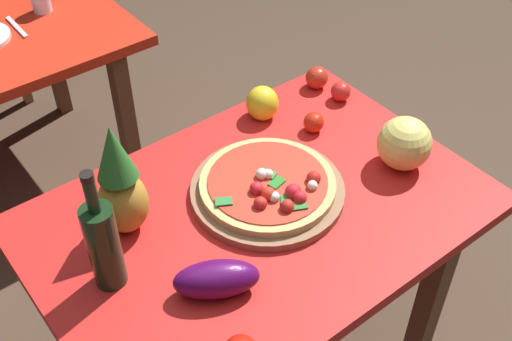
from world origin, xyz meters
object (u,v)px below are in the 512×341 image
(tomato_at_corner, at_px, (341,91))
(tomato_by_bottle, at_px, (317,78))
(pineapple_left, at_px, (120,186))
(bell_pepper, at_px, (262,103))
(pizza, at_px, (269,185))
(knife_utensil, at_px, (17,27))
(melon, at_px, (404,143))
(pizza_board, at_px, (267,191))
(display_table, at_px, (259,233))
(eggplant, at_px, (217,279))
(tomato_near_board, at_px, (314,122))
(wine_bottle, at_px, (103,244))

(tomato_at_corner, height_order, tomato_by_bottle, tomato_by_bottle)
(pineapple_left, height_order, bell_pepper, pineapple_left)
(pizza, height_order, knife_utensil, pizza)
(melon, xyz_separation_m, tomato_by_bottle, (0.06, 0.43, -0.04))
(pizza_board, xyz_separation_m, tomato_at_corner, (0.45, 0.19, 0.02))
(pizza, distance_m, tomato_at_corner, 0.50)
(display_table, bearing_deg, eggplant, -148.13)
(pineapple_left, bearing_deg, tomato_by_bottle, 11.82)
(display_table, bearing_deg, tomato_near_board, 25.57)
(tomato_at_corner, bearing_deg, knife_utensil, 120.87)
(bell_pepper, xyz_separation_m, tomato_by_bottle, (0.24, 0.01, -0.01))
(display_table, distance_m, bell_pepper, 0.43)
(melon, relative_size, tomato_near_board, 2.43)
(melon, height_order, tomato_at_corner, melon)
(pizza, relative_size, melon, 2.39)
(bell_pepper, height_order, knife_utensil, bell_pepper)
(pizza_board, relative_size, bell_pepper, 3.78)
(bell_pepper, bearing_deg, knife_utensil, 111.52)
(melon, relative_size, tomato_at_corner, 2.40)
(wine_bottle, height_order, tomato_near_board, wine_bottle)
(pineapple_left, xyz_separation_m, melon, (0.73, -0.26, -0.07))
(pizza_board, relative_size, pineapple_left, 1.28)
(tomato_at_corner, relative_size, tomato_by_bottle, 0.87)
(display_table, bearing_deg, tomato_by_bottle, 33.30)
(pizza, xyz_separation_m, eggplant, (-0.29, -0.17, 0.00))
(eggplant, bearing_deg, tomato_at_corner, 26.60)
(tomato_at_corner, xyz_separation_m, knife_utensil, (-0.64, 1.07, -0.03))
(bell_pepper, relative_size, tomato_at_corner, 1.73)
(wine_bottle, xyz_separation_m, pineapple_left, (0.11, 0.13, 0.02))
(eggplant, xyz_separation_m, tomato_by_bottle, (0.73, 0.47, -0.01))
(bell_pepper, distance_m, eggplant, 0.67)
(pizza, height_order, tomato_near_board, pizza)
(pizza, distance_m, tomato_near_board, 0.31)
(display_table, relative_size, bell_pepper, 10.71)
(display_table, height_order, bell_pepper, bell_pepper)
(tomato_by_bottle, bearing_deg, display_table, -146.70)
(pizza_board, bearing_deg, pineapple_left, 160.39)
(pizza_board, height_order, wine_bottle, wine_bottle)
(tomato_near_board, bearing_deg, tomato_by_bottle, 45.87)
(pizza_board, height_order, pizza, pizza)
(pineapple_left, height_order, tomato_near_board, pineapple_left)
(pizza_board, distance_m, pizza, 0.03)
(tomato_near_board, bearing_deg, display_table, -154.43)
(melon, bearing_deg, bell_pepper, 112.52)
(pizza, relative_size, bell_pepper, 3.32)
(tomato_at_corner, bearing_deg, pizza_board, -156.84)
(wine_bottle, bearing_deg, pineapple_left, 47.44)
(tomato_by_bottle, bearing_deg, pizza_board, -146.30)
(pizza, xyz_separation_m, pineapple_left, (-0.35, 0.13, 0.10))
(wine_bottle, relative_size, tomato_at_corner, 5.36)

